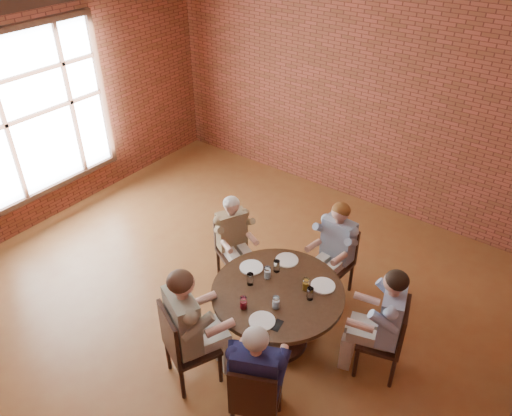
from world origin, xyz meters
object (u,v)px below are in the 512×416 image
Objects in this scene: chair_a at (389,336)px; diner_b at (335,251)px; chair_c at (232,246)px; smartphone at (277,325)px; diner_d at (190,327)px; chair_b at (337,257)px; diner_a at (383,323)px; dining_table at (277,306)px; diner_e at (257,379)px; chair_e at (255,398)px; diner_c at (234,241)px; chair_d at (182,343)px.

diner_b reaches higher than chair_a.
smartphone is at bearing -98.30° from chair_c.
chair_b is at bearing -79.34° from diner_d.
diner_b is 0.90× the size of diner_d.
diner_a reaches higher than chair_a.
dining_table is at bearing -90.00° from chair_a.
chair_c is (-2.12, 0.23, -0.19)m from diner_a.
chair_e is at bearing 90.00° from diner_e.
diner_c is at bearing -42.26° from diner_d.
chair_e is at bearing -108.71° from chair_c.
chair_d is (-0.45, -0.98, 0.00)m from dining_table.
chair_d reaches higher than dining_table.
diner_c is 1.24× the size of chair_d.
diner_e is at bearing -108.55° from diner_c.
diner_d is 0.84m from smartphone.
smartphone is (0.27, -0.40, 0.23)m from dining_table.
diner_e is (0.35, -2.10, 0.17)m from chair_b.
diner_c is (0.06, -0.03, 0.13)m from chair_c.
chair_a reaches higher than chair_e.
chair_a is at bearing -116.67° from diner_d.
chair_e is 6.20× the size of smartphone.
diner_e is at bearing -75.72° from chair_b.
chair_c is at bearing -148.15° from chair_b.
dining_table is 1.00m from diner_d.
chair_c is 1.67m from smartphone.
chair_b is 2.21m from chair_e.
diner_e is at bearing -107.95° from chair_c.
diner_a reaches higher than dining_table.
chair_c is at bearing -40.61° from diner_d.
chair_b is at bearing -36.21° from chair_c.
diner_e reaches higher than diner_b.
chair_e is (0.48, -1.04, -0.02)m from dining_table.
diner_d reaches higher than chair_d.
diner_a is at bearing -115.70° from diner_d.
diner_a reaches higher than diner_e.
diner_b reaches higher than diner_c.
dining_table is 0.98× the size of diner_d.
chair_d is 0.69× the size of diner_d.
diner_d reaches higher than chair_e.
chair_b is at bearing 90.00° from diner_b.
smartphone is (0.73, 0.58, 0.23)m from chair_d.
dining_table is at bearing -90.00° from diner_c.
chair_c is (-1.16, -0.52, -0.16)m from diner_b.
diner_b is at bearing -79.70° from diner_d.
diner_a is 1.06m from smartphone.
diner_d is at bearing -29.25° from diner_e.
diner_e is (-0.61, -1.28, -0.01)m from diner_a.
diner_b is (-1.04, 0.72, 0.13)m from chair_a.
diner_b is (-0.96, 0.74, -0.03)m from diner_a.
dining_table is 1.13m from diner_c.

